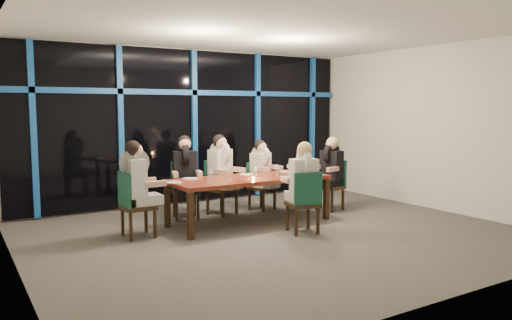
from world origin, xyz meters
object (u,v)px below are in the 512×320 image
object	(u,v)px
diner_far_mid	(222,163)
water_pitcher	(292,168)
chair_far_left	(185,187)
chair_far_mid	(218,184)
diner_far_left	(185,165)
wine_bottle	(309,167)
dining_table	(249,182)
diner_end_left	(137,175)
diner_end_right	(330,163)
diner_near_mid	(303,174)
chair_end_left	(132,201)
chair_far_right	(259,183)
diner_far_right	(262,164)
chair_end_right	(333,182)
chair_near_mid	(305,199)

from	to	relation	value
diner_far_mid	water_pitcher	xyz separation A→B (m)	(0.84, -0.93, -0.05)
chair_far_left	chair_far_mid	world-z (taller)	chair_far_mid
chair_far_left	diner_far_left	world-z (taller)	diner_far_left
diner_far_mid	wine_bottle	size ratio (longest dim) A/B	3.09
chair_far_left	diner_far_left	distance (m)	0.39
dining_table	diner_end_left	world-z (taller)	diner_end_left
diner_end_right	diner_near_mid	size ratio (longest dim) A/B	0.98
chair_end_left	dining_table	bearing A→B (deg)	-93.62
dining_table	diner_near_mid	distance (m)	1.04
water_pitcher	diner_end_right	bearing A→B (deg)	25.84
chair_far_right	diner_end_left	world-z (taller)	diner_end_left
chair_far_left	water_pitcher	bearing A→B (deg)	-18.66
chair_far_mid	chair_far_left	bearing A→B (deg)	157.02
chair_far_mid	diner_end_left	size ratio (longest dim) A/B	1.03
diner_far_mid	diner_end_right	size ratio (longest dim) A/B	1.05
diner_near_mid	diner_far_mid	bearing A→B (deg)	-63.48
chair_end_left	diner_end_left	bearing A→B (deg)	-90.00
chair_far_left	diner_near_mid	bearing A→B (deg)	-44.58
water_pitcher	diner_far_right	bearing A→B (deg)	106.69
diner_far_right	diner_far_mid	bearing A→B (deg)	158.77
dining_table	chair_far_left	world-z (taller)	chair_far_left
chair_far_mid	diner_far_left	xyz separation A→B (m)	(-0.65, -0.05, 0.38)
diner_end_right	water_pitcher	world-z (taller)	diner_end_right
diner_end_left	wine_bottle	distance (m)	2.89
diner_end_right	diner_near_mid	world-z (taller)	diner_near_mid
chair_end_right	diner_near_mid	world-z (taller)	diner_near_mid
chair_far_mid	water_pitcher	size ratio (longest dim) A/B	4.31
chair_far_mid	chair_end_right	bearing A→B (deg)	-41.47
wine_bottle	water_pitcher	xyz separation A→B (m)	(-0.27, 0.09, -0.00)
chair_near_mid	diner_near_mid	size ratio (longest dim) A/B	1.03
diner_end_left	wine_bottle	size ratio (longest dim) A/B	3.09
chair_end_right	water_pitcher	xyz separation A→B (m)	(-1.09, -0.23, 0.35)
chair_end_left	diner_far_mid	world-z (taller)	diner_far_mid
chair_far_right	diner_end_left	bearing A→B (deg)	179.04
diner_near_mid	diner_far_left	bearing A→B (deg)	-45.68
chair_end_right	wine_bottle	xyz separation A→B (m)	(-0.81, -0.33, 0.36)
diner_far_left	water_pitcher	xyz separation A→B (m)	(1.52, -0.96, -0.05)
chair_end_left	diner_end_right	bearing A→B (deg)	-90.64
dining_table	water_pitcher	xyz separation A→B (m)	(0.78, -0.10, 0.18)
diner_far_left	dining_table	bearing A→B (deg)	-33.23
diner_far_left	wine_bottle	bearing A→B (deg)	-14.38
chair_far_left	chair_end_left	xyz separation A→B (m)	(-1.19, -0.86, 0.00)
wine_bottle	diner_end_right	bearing A→B (deg)	22.72
dining_table	diner_far_right	size ratio (longest dim) A/B	3.04
diner_far_mid	diner_near_mid	size ratio (longest dim) A/B	1.03
chair_far_left	chair_end_left	size ratio (longest dim) A/B	1.00
dining_table	chair_end_left	world-z (taller)	chair_end_left
diner_far_left	water_pitcher	bearing A→B (deg)	-16.20
chair_end_left	chair_far_right	bearing A→B (deg)	-74.79
chair_end_right	diner_end_right	world-z (taller)	diner_end_right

